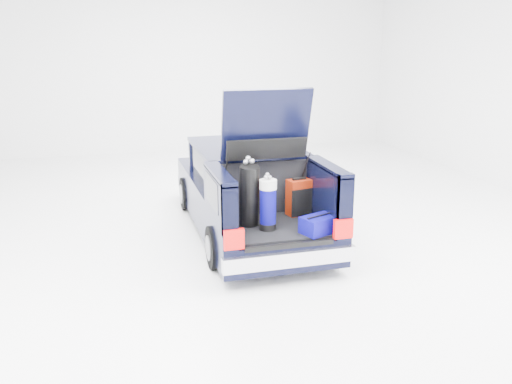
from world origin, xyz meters
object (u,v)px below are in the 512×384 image
object	(u,v)px
blue_duffel	(319,224)
car	(246,191)
black_golf_bag	(249,196)
blue_golf_bag	(268,204)
red_suitcase	(299,197)

from	to	relation	value
blue_duffel	car	bearing A→B (deg)	82.74
black_golf_bag	blue_golf_bag	bearing A→B (deg)	-32.49
blue_golf_bag	blue_duffel	distance (m)	0.74
blue_golf_bag	black_golf_bag	bearing A→B (deg)	160.86
red_suitcase	blue_duffel	distance (m)	0.81
red_suitcase	blue_golf_bag	size ratio (longest dim) A/B	0.71
car	red_suitcase	xyz separation A→B (m)	(0.49, -1.21, 0.19)
red_suitcase	blue_golf_bag	distance (m)	0.80
black_golf_bag	car	bearing A→B (deg)	87.86
red_suitcase	blue_golf_bag	bearing A→B (deg)	-152.56
car	blue_golf_bag	xyz separation A→B (m)	(-0.13, -1.70, 0.29)
car	blue_duffel	world-z (taller)	car
black_golf_bag	blue_duffel	world-z (taller)	black_golf_bag
car	red_suitcase	distance (m)	1.32
red_suitcase	black_golf_bag	world-z (taller)	black_golf_bag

